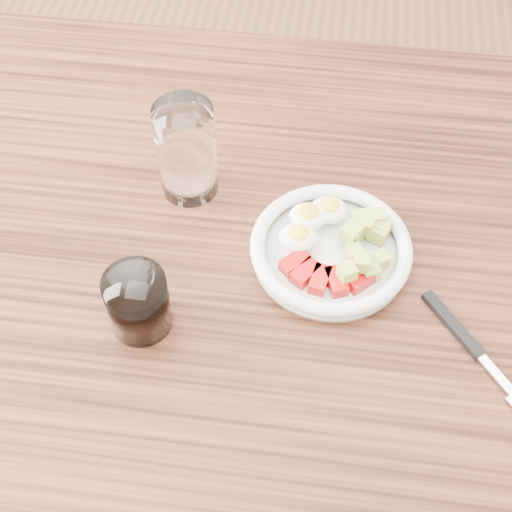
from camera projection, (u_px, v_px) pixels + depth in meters
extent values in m
plane|color=brown|center=(260.00, 492.00, 1.45)|extent=(4.00, 4.00, 0.00)
cube|color=#562A17|center=(263.00, 289.00, 0.84)|extent=(1.50, 0.90, 0.04)
cylinder|color=white|center=(330.00, 254.00, 0.84)|extent=(0.18, 0.18, 0.01)
torus|color=white|center=(331.00, 247.00, 0.83)|extent=(0.19, 0.19, 0.02)
cube|color=#B40B0B|center=(295.00, 263.00, 0.81)|extent=(0.04, 0.04, 0.02)
cube|color=#B40B0B|center=(306.00, 273.00, 0.81)|extent=(0.04, 0.04, 0.02)
cube|color=#B40B0B|center=(320.00, 280.00, 0.80)|extent=(0.03, 0.04, 0.02)
cube|color=#B40B0B|center=(336.00, 282.00, 0.80)|extent=(0.03, 0.04, 0.02)
cube|color=#B40B0B|center=(352.00, 278.00, 0.80)|extent=(0.04, 0.04, 0.02)
cube|color=#B40B0B|center=(364.00, 270.00, 0.81)|extent=(0.04, 0.04, 0.02)
ellipsoid|color=white|center=(308.00, 217.00, 0.84)|extent=(0.05, 0.04, 0.02)
ellipsoid|color=yellow|center=(309.00, 211.00, 0.83)|extent=(0.02, 0.02, 0.01)
ellipsoid|color=white|center=(329.00, 210.00, 0.85)|extent=(0.05, 0.04, 0.02)
ellipsoid|color=yellow|center=(329.00, 205.00, 0.84)|extent=(0.02, 0.02, 0.01)
ellipsoid|color=white|center=(298.00, 238.00, 0.82)|extent=(0.05, 0.04, 0.02)
ellipsoid|color=yellow|center=(299.00, 232.00, 0.81)|extent=(0.02, 0.02, 0.01)
cube|color=#B0C24A|center=(353.00, 234.00, 0.83)|extent=(0.03, 0.03, 0.02)
cube|color=#B0C24A|center=(361.00, 220.00, 0.84)|extent=(0.02, 0.02, 0.02)
cube|color=#B0C24A|center=(354.00, 253.00, 0.82)|extent=(0.02, 0.02, 0.02)
cube|color=#B0C24A|center=(370.00, 272.00, 0.80)|extent=(0.03, 0.03, 0.02)
cube|color=#B0C24A|center=(377.00, 228.00, 0.84)|extent=(0.02, 0.02, 0.02)
cube|color=#B0C24A|center=(351.00, 233.00, 0.82)|extent=(0.03, 0.03, 0.02)
cube|color=#B0C24A|center=(380.00, 260.00, 0.81)|extent=(0.02, 0.02, 0.02)
cube|color=#B0C24A|center=(356.00, 258.00, 0.81)|extent=(0.02, 0.02, 0.02)
cube|color=#B0C24A|center=(365.00, 225.00, 0.83)|extent=(0.02, 0.02, 0.02)
cube|color=#B0C24A|center=(347.00, 272.00, 0.79)|extent=(0.02, 0.02, 0.02)
cube|color=#B0C24A|center=(362.00, 262.00, 0.79)|extent=(0.02, 0.02, 0.02)
cube|color=#B0C24A|center=(381.00, 228.00, 0.84)|extent=(0.03, 0.03, 0.02)
cube|color=#B0C24A|center=(379.00, 232.00, 0.83)|extent=(0.03, 0.03, 0.02)
cube|color=#B0C24A|center=(376.00, 218.00, 0.84)|extent=(0.02, 0.02, 0.02)
cube|color=black|center=(452.00, 324.00, 0.78)|extent=(0.07, 0.08, 0.01)
cube|color=silver|center=(498.00, 376.00, 0.74)|extent=(0.04, 0.05, 0.00)
cylinder|color=white|center=(186.00, 151.00, 0.85)|extent=(0.07, 0.07, 0.13)
cylinder|color=white|center=(138.00, 302.00, 0.76)|extent=(0.07, 0.07, 0.08)
cylinder|color=black|center=(138.00, 303.00, 0.76)|extent=(0.06, 0.06, 0.07)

